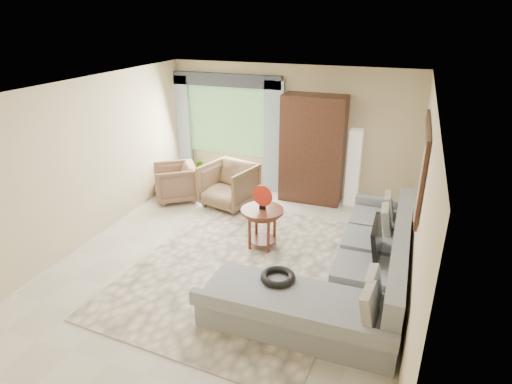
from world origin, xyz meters
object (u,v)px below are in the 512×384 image
at_px(coffee_table, 262,227).
at_px(armoire, 313,150).
at_px(armchair_left, 175,182).
at_px(potted_plant, 198,171).
at_px(floor_lamp, 353,168).
at_px(tv_screen, 377,239).
at_px(sectional_sofa, 351,275).
at_px(armchair_right, 229,185).

relative_size(coffee_table, armoire, 0.32).
bearing_deg(armchair_left, potted_plant, 142.67).
height_order(armchair_left, floor_lamp, floor_lamp).
bearing_deg(floor_lamp, armoire, -175.71).
relative_size(tv_screen, armoire, 0.35).
bearing_deg(coffee_table, armchair_left, 152.01).
bearing_deg(armoire, tv_screen, -60.07).
bearing_deg(floor_lamp, armchair_left, -163.41).
relative_size(sectional_sofa, coffee_table, 5.15).
bearing_deg(sectional_sofa, potted_plant, 142.55).
height_order(sectional_sofa, floor_lamp, floor_lamp).
bearing_deg(tv_screen, coffee_table, 165.42).
bearing_deg(floor_lamp, tv_screen, -75.29).
height_order(tv_screen, floor_lamp, floor_lamp).
height_order(tv_screen, armchair_right, tv_screen).
bearing_deg(armchair_left, armoire, 74.31).
relative_size(tv_screen, floor_lamp, 0.49).
bearing_deg(sectional_sofa, tv_screen, 47.57).
bearing_deg(potted_plant, armchair_right, -36.40).
bearing_deg(armchair_right, armchair_left, -160.32).
xyz_separation_m(sectional_sofa, floor_lamp, (-0.43, 2.96, 0.47)).
distance_m(armoire, floor_lamp, 0.86).
xyz_separation_m(armchair_left, potted_plant, (0.02, 0.92, -0.07)).
xyz_separation_m(armchair_left, floor_lamp, (3.35, 1.00, 0.38)).
bearing_deg(armchair_right, armoire, 44.30).
relative_size(armchair_left, armoire, 0.38).
height_order(sectional_sofa, armchair_left, sectional_sofa).
height_order(sectional_sofa, tv_screen, tv_screen).
distance_m(armchair_left, armchair_right, 1.13).
distance_m(armchair_right, floor_lamp, 2.42).
bearing_deg(potted_plant, tv_screen, -32.73).
bearing_deg(tv_screen, floor_lamp, 104.71).
relative_size(sectional_sofa, armoire, 1.65).
xyz_separation_m(potted_plant, armoire, (2.52, 0.02, 0.75)).
relative_size(armchair_left, floor_lamp, 0.54).
distance_m(coffee_table, armchair_right, 1.75).
distance_m(tv_screen, floor_lamp, 2.76).
height_order(tv_screen, armchair_left, tv_screen).
xyz_separation_m(coffee_table, armchair_left, (-2.27, 1.21, 0.01)).
xyz_separation_m(sectional_sofa, armchair_left, (-3.78, 1.96, 0.08)).
distance_m(coffee_table, potted_plant, 3.09).
bearing_deg(armchair_left, sectional_sofa, 26.70).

